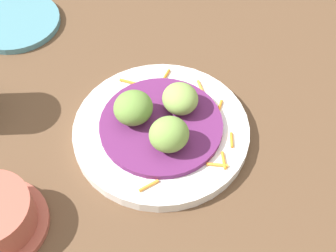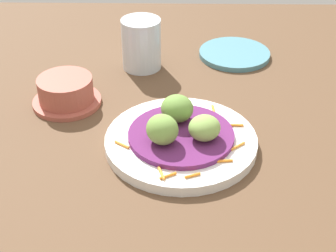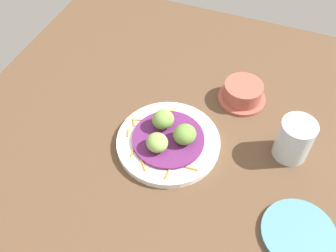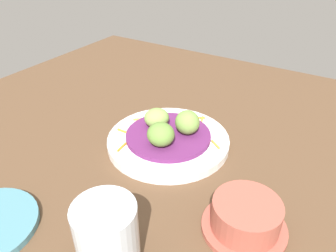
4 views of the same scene
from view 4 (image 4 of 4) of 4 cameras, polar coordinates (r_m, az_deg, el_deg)
table_surface at (r=60.01cm, az=-2.95°, el=-6.02°), size 110.00×110.00×2.00cm
main_plate at (r=61.77cm, az=0.04°, el=-2.63°), size 23.17×23.17×1.63cm
cabbage_bed at (r=61.08cm, az=0.05°, el=-1.69°), size 16.09×16.09×0.81cm
carrot_garnish at (r=64.41cm, az=-0.03°, el=0.06°), size 19.72×18.81×0.40cm
guac_scoop_left at (r=62.33cm, az=-2.02°, el=1.46°), size 6.67×6.70×3.63cm
guac_scoop_center at (r=56.92cm, az=-1.29°, el=-1.48°), size 6.93×6.87×4.18cm
guac_scoop_right at (r=60.22cm, az=3.45°, el=0.66°), size 6.66×6.73×4.43cm
terracotta_bowl at (r=46.54cm, az=13.55°, el=-15.52°), size 11.78×11.78×4.94cm
water_glass at (r=40.51cm, az=-10.68°, el=-18.91°), size 7.50×7.50×9.74cm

